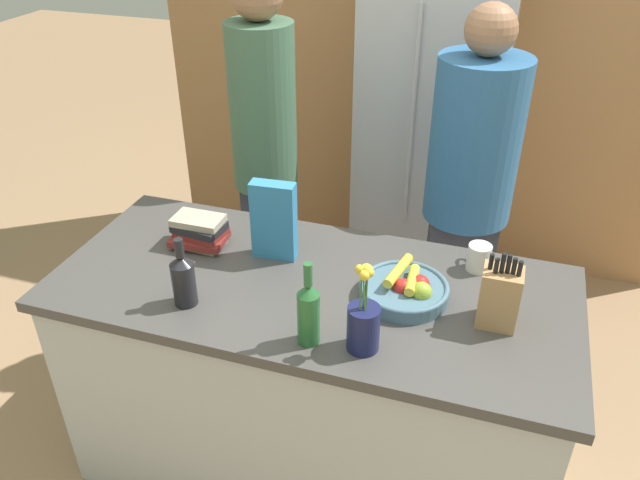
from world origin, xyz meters
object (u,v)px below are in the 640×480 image
object	(u,v)px
flower_vase	(363,323)
bottle_vinegar	(308,312)
knife_block	(499,297)
person_in_blue	(469,187)
book_stack	(200,231)
coffee_mug	(479,257)
refrigerator	(432,120)
bottle_oil	(183,279)
person_at_sink	(265,150)
cereal_box	(274,221)
fruit_bowl	(405,289)

from	to	relation	value
flower_vase	bottle_vinegar	distance (m)	0.17
knife_block	person_in_blue	size ratio (longest dim) A/B	0.15
book_stack	bottle_vinegar	distance (m)	0.69
flower_vase	person_in_blue	size ratio (longest dim) A/B	0.17
coffee_mug	person_in_blue	world-z (taller)	person_in_blue
bottle_vinegar	book_stack	bearing A→B (deg)	145.19
refrigerator	coffee_mug	bearing A→B (deg)	-73.10
bottle_oil	bottle_vinegar	distance (m)	0.45
bottle_vinegar	refrigerator	bearing A→B (deg)	87.41
flower_vase	person_at_sink	distance (m)	1.23
cereal_box	bottle_vinegar	size ratio (longest dim) A/B	1.05
refrigerator	knife_block	distance (m)	1.56
knife_block	coffee_mug	bearing A→B (deg)	106.51
refrigerator	fruit_bowl	size ratio (longest dim) A/B	6.61
cereal_box	coffee_mug	size ratio (longest dim) A/B	2.57
refrigerator	person_at_sink	distance (m)	0.98
person_in_blue	book_stack	bearing A→B (deg)	-153.17
knife_block	person_in_blue	world-z (taller)	person_in_blue
cereal_box	person_in_blue	size ratio (longest dim) A/B	0.17
person_at_sink	bottle_oil	bearing A→B (deg)	-96.48
knife_block	person_in_blue	bearing A→B (deg)	102.42
book_stack	person_at_sink	world-z (taller)	person_at_sink
flower_vase	person_in_blue	xyz separation A→B (m)	(0.19, 1.06, -0.04)
knife_block	bottle_vinegar	bearing A→B (deg)	-153.55
person_at_sink	knife_block	bearing A→B (deg)	-47.67
refrigerator	flower_vase	distance (m)	1.74
bottle_oil	person_at_sink	distance (m)	0.97
refrigerator	book_stack	size ratio (longest dim) A/B	9.41
fruit_bowl	person_in_blue	bearing A→B (deg)	81.53
cereal_box	coffee_mug	xyz separation A→B (m)	(0.72, 0.14, -0.10)
bottle_vinegar	cereal_box	bearing A→B (deg)	123.40
refrigerator	bottle_oil	xyz separation A→B (m)	(-0.53, -1.71, 0.02)
bottle_vinegar	person_at_sink	xyz separation A→B (m)	(-0.56, 1.02, 0.02)
coffee_mug	bottle_vinegar	world-z (taller)	bottle_vinegar
fruit_bowl	bottle_vinegar	size ratio (longest dim) A/B	1.05
knife_block	person_at_sink	world-z (taller)	person_at_sink
cereal_box	person_at_sink	distance (m)	0.67
refrigerator	bottle_vinegar	world-z (taller)	refrigerator
bottle_oil	person_at_sink	size ratio (longest dim) A/B	0.14
cereal_box	person_at_sink	bearing A→B (deg)	115.12
flower_vase	person_at_sink	world-z (taller)	person_at_sink
knife_block	person_at_sink	bearing A→B (deg)	145.30
cereal_box	coffee_mug	world-z (taller)	cereal_box
bottle_vinegar	person_at_sink	bearing A→B (deg)	118.62
knife_block	cereal_box	distance (m)	0.82
fruit_bowl	book_stack	xyz separation A→B (m)	(-0.80, 0.09, 0.02)
refrigerator	cereal_box	distance (m)	1.40
flower_vase	person_in_blue	bearing A→B (deg)	79.97
refrigerator	book_stack	world-z (taller)	refrigerator
bottle_vinegar	person_in_blue	distance (m)	1.14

